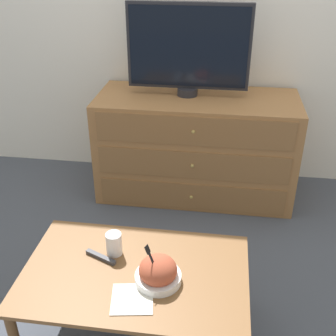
# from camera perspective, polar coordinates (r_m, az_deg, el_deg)

# --- Properties ---
(ground_plane) EXTENTS (12.00, 12.00, 0.00)m
(ground_plane) POSITION_cam_1_polar(r_m,az_deg,el_deg) (3.49, 2.90, -0.14)
(ground_plane) COLOR #474C56
(wall_back) EXTENTS (12.00, 0.05, 2.60)m
(wall_back) POSITION_cam_1_polar(r_m,az_deg,el_deg) (3.09, 3.59, 21.58)
(wall_back) COLOR white
(wall_back) RESTS_ON ground_plane
(dresser) EXTENTS (1.38, 0.59, 0.74)m
(dresser) POSITION_cam_1_polar(r_m,az_deg,el_deg) (3.03, 3.78, 2.93)
(dresser) COLOR #9E6B3D
(dresser) RESTS_ON ground_plane
(tv) EXTENTS (0.81, 0.14, 0.60)m
(tv) POSITION_cam_1_polar(r_m,az_deg,el_deg) (2.84, 2.78, 15.83)
(tv) COLOR #232328
(tv) RESTS_ON dresser
(coffee_table) EXTENTS (1.00, 0.63, 0.40)m
(coffee_table) POSITION_cam_1_polar(r_m,az_deg,el_deg) (1.96, -4.46, -14.82)
(coffee_table) COLOR brown
(coffee_table) RESTS_ON ground_plane
(takeout_bowl) EXTENTS (0.20, 0.20, 0.20)m
(takeout_bowl) POSITION_cam_1_polar(r_m,az_deg,el_deg) (1.85, -1.36, -13.96)
(takeout_bowl) COLOR silver
(takeout_bowl) RESTS_ON coffee_table
(drink_cup) EXTENTS (0.07, 0.07, 0.11)m
(drink_cup) POSITION_cam_1_polar(r_m,az_deg,el_deg) (2.00, -7.32, -10.31)
(drink_cup) COLOR beige
(drink_cup) RESTS_ON coffee_table
(napkin) EXTENTS (0.20, 0.20, 0.00)m
(napkin) POSITION_cam_1_polar(r_m,az_deg,el_deg) (1.81, -4.87, -17.25)
(napkin) COLOR silver
(napkin) RESTS_ON coffee_table
(remote_control) EXTENTS (0.16, 0.09, 0.02)m
(remote_control) POSITION_cam_1_polar(r_m,az_deg,el_deg) (2.00, -9.09, -11.82)
(remote_control) COLOR #38383D
(remote_control) RESTS_ON coffee_table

